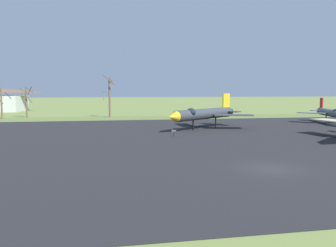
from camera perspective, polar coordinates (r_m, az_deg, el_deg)
The scene contains 9 objects.
ground_plane at distance 29.60m, azimuth 15.99°, elevation -7.03°, with size 600.00×600.00×0.00m, color olive.
asphalt_apron at distance 46.16m, azimuth 5.90°, elevation -2.41°, with size 91.52×60.09×0.05m, color black.
grass_verge_strip at distance 81.18m, azimuth -1.38°, elevation 0.96°, with size 151.52×12.00×0.06m, color #5E6F36.
jet_fighter_front_right at distance 72.37m, azimuth 24.91°, elevation 1.57°, with size 11.28×14.66×4.76m.
jet_fighter_rear_center at distance 57.40m, azimuth 5.80°, elevation 1.59°, with size 15.06×13.99×5.70m.
info_placard_rear_center at distance 47.61m, azimuth 0.94°, elevation -1.44°, with size 0.62×0.28×0.93m.
bare_tree_far_left at distance 85.14m, azimuth -25.24°, elevation 3.28°, with size 3.52×3.07×7.80m.
bare_tree_left_of_center at distance 87.50m, azimuth -21.79°, elevation 3.50°, with size 2.96×2.96×7.21m.
bare_tree_center at distance 82.69m, azimuth -9.40°, elevation 4.32°, with size 2.67×2.86×9.83m.
Camera 1 is at (-13.12, -25.80, 6.24)m, focal length 37.91 mm.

